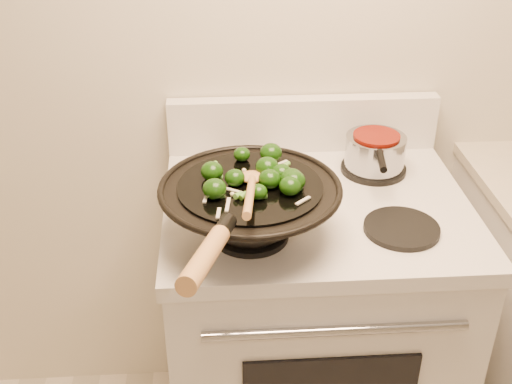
{
  "coord_description": "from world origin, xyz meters",
  "views": [
    {
      "loc": [
        -0.42,
        -0.22,
        1.77
      ],
      "look_at": [
        -0.33,
        1.03,
        1.03
      ],
      "focal_mm": 45.0,
      "sensor_mm": 36.0,
      "label": 1
    }
  ],
  "objects": [
    {
      "name": "stirfry",
      "position": [
        -0.32,
        1.03,
        1.08
      ],
      "size": [
        0.24,
        0.28,
        0.05
      ],
      "color": "#113408",
      "rests_on": "wok"
    },
    {
      "name": "wok",
      "position": [
        -0.35,
        1.01,
        1.0
      ],
      "size": [
        0.42,
        0.68,
        0.23
      ],
      "color": "black",
      "rests_on": "stove"
    },
    {
      "name": "saucepan",
      "position": [
        0.01,
        1.32,
        0.98
      ],
      "size": [
        0.16,
        0.26,
        0.1
      ],
      "color": "#96989E",
      "rests_on": "stove"
    },
    {
      "name": "wooden_spoon",
      "position": [
        -0.35,
        0.96,
        1.09
      ],
      "size": [
        0.07,
        0.31,
        0.09
      ],
      "color": "#B88148",
      "rests_on": "wok"
    },
    {
      "name": "stove",
      "position": [
        -0.17,
        1.17,
        0.47
      ],
      "size": [
        0.78,
        0.67,
        1.08
      ],
      "color": "silver",
      "rests_on": "ground"
    }
  ]
}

